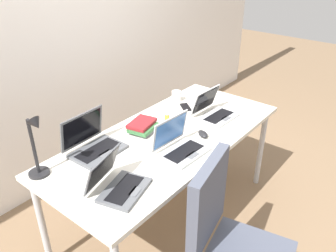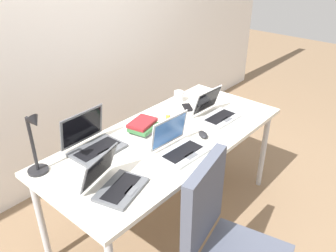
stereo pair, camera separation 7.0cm
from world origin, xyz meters
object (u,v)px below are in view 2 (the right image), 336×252
laptop_back_left (114,182)px  desk_lamp (35,145)px  computer_mouse (203,135)px  coffee_mug (179,96)px  laptop_front_right (179,146)px  laptop_front_left (93,143)px  cell_phone (187,107)px  pill_bottle (168,117)px  laptop_far_corner (216,113)px  book_stack (143,126)px

laptop_back_left → desk_lamp: bearing=113.8°
desk_lamp → computer_mouse: size_ratio=4.17×
laptop_back_left → computer_mouse: bearing=-2.9°
laptop_back_left → coffee_mug: 1.20m
laptop_front_right → laptop_back_left: (-0.51, 0.03, -0.00)m
computer_mouse → laptop_front_left: bearing=173.7°
computer_mouse → laptop_front_right: bearing=-150.8°
laptop_back_left → cell_phone: bearing=16.9°
coffee_mug → pill_bottle: bearing=-153.0°
laptop_far_corner → book_stack: (-0.50, 0.27, -0.01)m
cell_phone → coffee_mug: 0.15m
computer_mouse → cell_phone: computer_mouse is taller
book_stack → coffee_mug: coffee_mug is taller
cell_phone → book_stack: 0.50m
book_stack → coffee_mug: (0.55, 0.13, 0.01)m
book_stack → laptop_front_right: bearing=-97.8°
laptop_front_left → laptop_front_right: laptop_front_left is taller
book_stack → laptop_far_corner: bearing=-28.6°
laptop_front_right → coffee_mug: (0.60, 0.49, -0.00)m
laptop_front_right → book_stack: (0.05, 0.36, -0.01)m
laptop_far_corner → laptop_back_left: 1.06m
laptop_back_left → cell_phone: laptop_back_left is taller
pill_bottle → laptop_back_left: bearing=-159.8°
pill_bottle → computer_mouse: bearing=-91.5°
laptop_front_right → desk_lamp: bearing=146.6°
cell_phone → laptop_front_right: bearing=-109.3°
laptop_far_corner → coffee_mug: laptop_far_corner is taller
desk_lamp → coffee_mug: 1.30m
computer_mouse → pill_bottle: (0.01, 0.32, 0.02)m
laptop_front_left → desk_lamp: bearing=176.7°
computer_mouse → pill_bottle: 0.32m
laptop_front_left → cell_phone: laptop_front_left is taller
desk_lamp → laptop_far_corner: (1.25, -0.37, -0.15)m
computer_mouse → book_stack: (-0.21, 0.37, 0.02)m
laptop_front_right → laptop_far_corner: 0.56m
laptop_far_corner → cell_phone: laptop_far_corner is taller
laptop_back_left → pill_bottle: laptop_back_left is taller
laptop_far_corner → desk_lamp: bearing=163.5°
laptop_back_left → coffee_mug: (1.11, 0.45, 0.00)m
computer_mouse → coffee_mug: coffee_mug is taller
desk_lamp → laptop_far_corner: desk_lamp is taller
laptop_front_left → computer_mouse: bearing=-36.9°
book_stack → computer_mouse: bearing=-60.6°
laptop_back_left → cell_phone: size_ratio=2.54×
cell_phone → computer_mouse: bearing=-91.0°
cell_phone → book_stack: book_stack is taller
book_stack → coffee_mug: size_ratio=2.04×
laptop_far_corner → laptop_back_left: (-1.06, -0.05, -0.00)m
laptop_front_right → pill_bottle: bearing=50.1°
desk_lamp → laptop_front_left: (0.36, -0.02, -0.15)m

